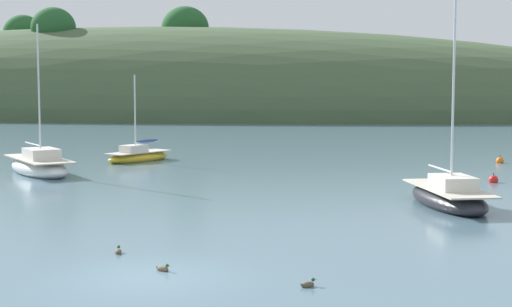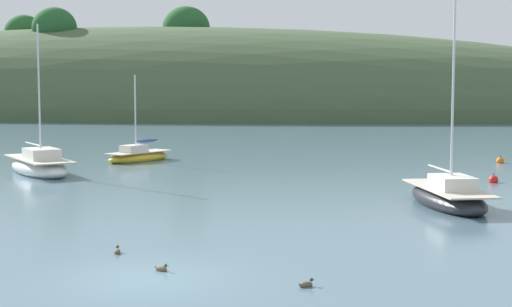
% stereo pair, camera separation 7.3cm
% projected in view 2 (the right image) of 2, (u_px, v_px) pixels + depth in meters
% --- Properties ---
extents(ground_plane, '(400.00, 400.00, 0.00)m').
position_uv_depth(ground_plane, '(147.00, 278.00, 19.30)').
color(ground_plane, slate).
extents(far_shoreline_hill, '(150.00, 36.00, 26.68)m').
position_uv_depth(far_shoreline_hill, '(133.00, 115.00, 105.48)').
color(far_shoreline_hill, '#425638').
rests_on(far_shoreline_hill, ground).
extents(sailboat_orange_cutter, '(3.66, 4.73, 5.28)m').
position_uv_depth(sailboat_orange_cutter, '(138.00, 156.00, 46.94)').
color(sailboat_orange_cutter, gold).
rests_on(sailboat_orange_cutter, ground).
extents(sailboat_yellow_far, '(3.47, 6.29, 8.19)m').
position_uv_depth(sailboat_yellow_far, '(448.00, 197.00, 30.16)').
color(sailboat_yellow_far, '#232328').
rests_on(sailboat_yellow_far, ground).
extents(sailboat_blue_center, '(5.89, 6.54, 7.87)m').
position_uv_depth(sailboat_blue_center, '(39.00, 166.00, 40.73)').
color(sailboat_blue_center, white).
rests_on(sailboat_blue_center, ground).
extents(mooring_buoy_outer, '(0.44, 0.44, 0.54)m').
position_uv_depth(mooring_buoy_outer, '(494.00, 180.00, 37.16)').
color(mooring_buoy_outer, red).
rests_on(mooring_buoy_outer, ground).
extents(mooring_buoy_inner, '(0.44, 0.44, 0.54)m').
position_uv_depth(mooring_buoy_inner, '(500.00, 161.00, 45.92)').
color(mooring_buoy_inner, orange).
rests_on(mooring_buoy_inner, ground).
extents(duck_lone_left, '(0.26, 0.42, 0.24)m').
position_uv_depth(duck_lone_left, '(117.00, 251.00, 22.03)').
color(duck_lone_left, brown).
rests_on(duck_lone_left, ground).
extents(duck_straggler, '(0.41, 0.30, 0.24)m').
position_uv_depth(duck_straggler, '(161.00, 269.00, 20.01)').
color(duck_straggler, brown).
rests_on(duck_straggler, ground).
extents(duck_lead, '(0.39, 0.34, 0.24)m').
position_uv_depth(duck_lead, '(306.00, 285.00, 18.47)').
color(duck_lead, brown).
rests_on(duck_lead, ground).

